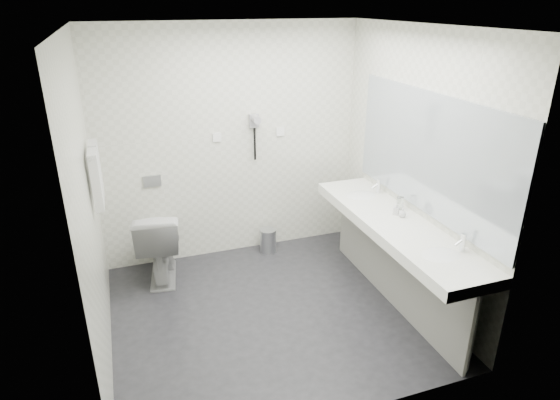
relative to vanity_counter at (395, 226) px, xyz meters
name	(u,v)px	position (x,y,z in m)	size (l,w,h in m)	color
floor	(270,312)	(-1.12, 0.20, -0.80)	(2.80, 2.80, 0.00)	#242429
ceiling	(267,26)	(-1.12, 0.20, 1.70)	(2.80, 2.80, 0.00)	white
wall_back	(231,145)	(-1.12, 1.50, 0.45)	(2.80, 2.80, 0.00)	silver
wall_front	(337,262)	(-1.12, -1.10, 0.45)	(2.80, 2.80, 0.00)	silver
wall_left	(89,209)	(-2.52, 0.20, 0.45)	(2.60, 2.60, 0.00)	silver
wall_right	(414,168)	(0.27, 0.20, 0.45)	(2.60, 2.60, 0.00)	silver
vanity_counter	(395,226)	(0.00, 0.00, 0.00)	(0.55, 2.20, 0.10)	white
vanity_panel	(393,267)	(0.02, 0.00, -0.42)	(0.03, 2.15, 0.75)	gray
vanity_post_near	(471,334)	(0.05, -1.04, -0.42)	(0.06, 0.06, 0.75)	silver
vanity_post_far	(346,221)	(0.05, 1.04, -0.42)	(0.06, 0.06, 0.75)	silver
mirror	(428,154)	(0.26, 0.00, 0.65)	(0.02, 2.20, 1.05)	#B2BCC6
basin_near	(441,256)	(0.00, -0.65, 0.04)	(0.40, 0.31, 0.05)	white
basin_far	(361,197)	(0.00, 0.65, 0.04)	(0.40, 0.31, 0.05)	white
faucet_near	(463,242)	(0.19, -0.65, 0.12)	(0.04, 0.04, 0.15)	silver
faucet_far	(379,186)	(0.19, 0.65, 0.12)	(0.04, 0.04, 0.15)	silver
soap_bottle_a	(396,209)	(0.08, 0.12, 0.10)	(0.05, 0.05, 0.10)	beige
soap_bottle_b	(403,213)	(0.10, 0.06, 0.09)	(0.07, 0.07, 0.09)	beige
glass_left	(400,203)	(0.18, 0.22, 0.11)	(0.07, 0.07, 0.12)	silver
toilet	(159,243)	(-1.99, 1.18, -0.41)	(0.44, 0.77, 0.78)	white
flush_plate	(152,181)	(-1.98, 1.49, 0.15)	(0.18, 0.02, 0.12)	#B2B5BA
pedal_bin	(268,241)	(-0.78, 1.32, -0.67)	(0.19, 0.19, 0.26)	#B2B5BA
bin_lid	(268,230)	(-0.78, 1.32, -0.53)	(0.19, 0.19, 0.01)	#B2B5BA
towel_rail	(91,149)	(-2.47, 0.75, 0.75)	(0.02, 0.02, 0.62)	silver
towel_near	(96,180)	(-2.46, 0.61, 0.53)	(0.07, 0.24, 0.48)	silver
towel_far	(96,169)	(-2.46, 0.89, 0.53)	(0.07, 0.24, 0.48)	silver
dryer_cradle	(254,121)	(-0.88, 1.47, 0.70)	(0.10, 0.04, 0.14)	#9A999E
dryer_barrel	(256,119)	(-0.88, 1.40, 0.73)	(0.08, 0.08, 0.14)	#9A999E
dryer_cord	(255,144)	(-0.88, 1.46, 0.45)	(0.02, 0.02, 0.35)	black
switch_plate_a	(217,137)	(-1.27, 1.49, 0.55)	(0.09, 0.02, 0.09)	white
switch_plate_b	(280,132)	(-0.57, 1.49, 0.55)	(0.09, 0.02, 0.09)	white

